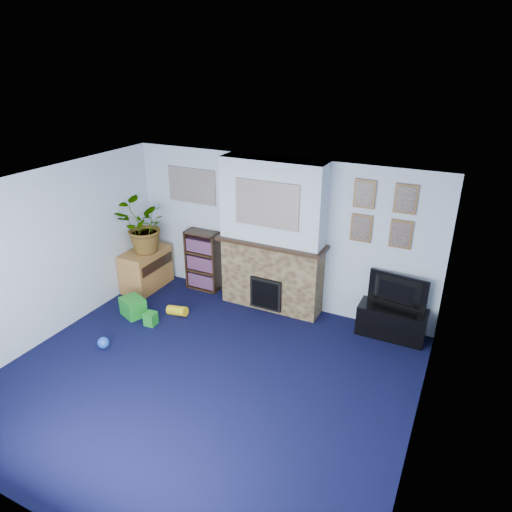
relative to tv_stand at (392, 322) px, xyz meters
The scene contains 26 objects.
floor 2.80m from the tv_stand, 133.30° to the right, with size 5.00×4.50×0.01m, color black.
ceiling 3.54m from the tv_stand, 133.30° to the right, with size 5.00×4.50×0.01m, color white.
wall_back 2.16m from the tv_stand, behind, with size 5.00×0.04×2.40m, color silver.
wall_front 4.79m from the tv_stand, 114.08° to the right, with size 5.00×0.04×2.40m, color silver.
wall_left 4.95m from the tv_stand, 155.30° to the right, with size 0.04×4.50×2.40m, color silver.
wall_right 2.33m from the tv_stand, 73.87° to the right, with size 0.04×4.50×2.40m, color silver.
chimney_breast 2.14m from the tv_stand, behind, with size 1.72×0.50×2.40m.
collage_main 2.47m from the tv_stand, behind, with size 1.00×0.03×0.68m, color gray.
collage_left 3.80m from the tv_stand, behind, with size 0.90×0.03×0.58m, color gray.
portrait_tl 1.89m from the tv_stand, 161.93° to the left, with size 0.30×0.03×0.40m, color brown.
portrait_tr 1.79m from the tv_stand, 107.46° to the left, with size 0.30×0.03×0.40m, color brown.
portrait_bl 1.43m from the tv_stand, 161.93° to the left, with size 0.30×0.03×0.40m, color brown.
portrait_br 1.29m from the tv_stand, 107.46° to the left, with size 0.30×0.03×0.40m, color brown.
tv_stand is the anchor object (origin of this frame).
television 0.47m from the tv_stand, 90.00° to the left, with size 0.84×0.11×0.48m, color black.
bookshelf 3.24m from the tv_stand, behind, with size 0.58×0.28×1.05m.
sideboard 4.17m from the tv_stand, behind, with size 0.49×0.88×0.69m, color #A87436.
potted_plant 4.22m from the tv_stand, behind, with size 0.82×0.71×0.91m, color #26661E.
mantel_clock 2.27m from the tv_stand, behind, with size 0.11×0.07×0.16m, color gold.
mantel_candle 1.84m from the tv_stand, behind, with size 0.05×0.05×0.17m, color #B2BFC6.
mantel_teddy 2.66m from the tv_stand, behind, with size 0.13×0.13×0.13m, color gray.
mantel_can 1.57m from the tv_stand, behind, with size 0.06×0.06×0.13m, color #198C26.
green_crate 3.92m from the tv_stand, 162.11° to the right, with size 0.36×0.29×0.29m, color #198C26.
toy_ball 4.10m from the tv_stand, 149.39° to the right, with size 0.16×0.16×0.16m, color blue.
toy_block 3.56m from the tv_stand, 158.46° to the right, with size 0.17×0.17×0.20m, color #198C26.
toy_tube 3.25m from the tv_stand, 164.08° to the right, with size 0.15×0.15×0.33m, color yellow.
Camera 1 is at (2.65, -3.88, 3.74)m, focal length 32.00 mm.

